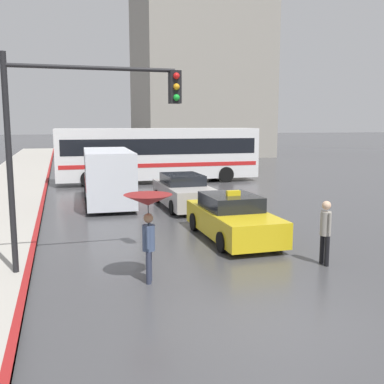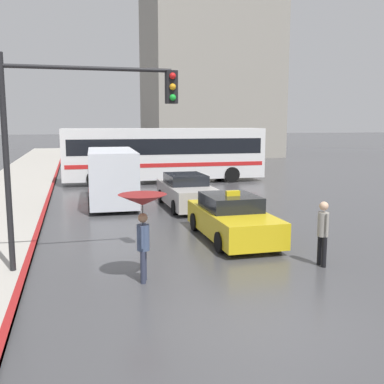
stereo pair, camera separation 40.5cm
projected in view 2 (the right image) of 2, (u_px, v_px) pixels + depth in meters
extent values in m
plane|color=#424244|center=(267.00, 327.00, 8.12)|extent=(300.00, 300.00, 0.00)
cube|color=gold|center=(232.00, 222.00, 14.22)|extent=(1.80, 4.46, 0.76)
cube|color=black|center=(230.00, 202.00, 14.34)|extent=(1.58, 2.01, 0.46)
cylinder|color=black|center=(276.00, 238.00, 13.15)|extent=(0.20, 0.60, 0.60)
cylinder|color=black|center=(220.00, 242.00, 12.72)|extent=(0.20, 0.60, 0.60)
cylinder|color=black|center=(242.00, 219.00, 15.79)|extent=(0.20, 0.60, 0.60)
cylinder|color=black|center=(195.00, 222.00, 15.36)|extent=(0.20, 0.60, 0.60)
cube|color=yellow|center=(233.00, 193.00, 14.08)|extent=(0.44, 0.16, 0.16)
cube|color=#B7B2AD|center=(187.00, 194.00, 19.59)|extent=(1.80, 4.71, 0.83)
cube|color=black|center=(185.00, 179.00, 19.72)|extent=(1.58, 2.12, 0.43)
cylinder|color=black|center=(216.00, 205.00, 18.45)|extent=(0.20, 0.60, 0.60)
cylinder|color=black|center=(175.00, 207.00, 18.02)|extent=(0.20, 0.60, 0.60)
cylinder|color=black|center=(197.00, 195.00, 21.24)|extent=(0.20, 0.60, 0.60)
cylinder|color=black|center=(161.00, 196.00, 20.81)|extent=(0.20, 0.60, 0.60)
cube|color=silver|center=(112.00, 176.00, 20.19)|extent=(2.21, 5.44, 2.30)
cube|color=black|center=(112.00, 166.00, 20.13)|extent=(2.22, 5.01, 0.59)
cube|color=red|center=(112.00, 182.00, 20.23)|extent=(2.23, 5.22, 0.14)
cylinder|color=black|center=(137.00, 203.00, 18.99)|extent=(0.23, 0.64, 0.63)
cylinder|color=black|center=(91.00, 204.00, 18.59)|extent=(0.23, 0.64, 0.63)
cylinder|color=black|center=(131.00, 191.00, 22.09)|extent=(0.23, 0.64, 0.63)
cylinder|color=black|center=(91.00, 193.00, 21.69)|extent=(0.23, 0.64, 0.63)
cube|color=silver|center=(165.00, 153.00, 27.90)|extent=(12.40, 2.72, 3.07)
cube|color=black|center=(164.00, 146.00, 27.83)|extent=(11.79, 2.73, 0.93)
cube|color=red|center=(165.00, 163.00, 27.99)|extent=(12.03, 2.74, 0.24)
cylinder|color=black|center=(95.00, 179.00, 25.93)|extent=(0.96, 0.30, 0.96)
cylinder|color=black|center=(94.00, 174.00, 28.24)|extent=(0.96, 0.30, 0.96)
cylinder|color=black|center=(232.00, 175.00, 27.89)|extent=(0.96, 0.30, 0.96)
cylinder|color=black|center=(220.00, 171.00, 30.19)|extent=(0.96, 0.30, 0.96)
cylinder|color=#2D3347|center=(143.00, 268.00, 10.25)|extent=(0.15, 0.15, 0.76)
cylinder|color=#2D3347|center=(144.00, 265.00, 10.47)|extent=(0.15, 0.15, 0.76)
cylinder|color=#3D4C6B|center=(143.00, 237.00, 10.26)|extent=(0.36, 0.36, 0.60)
sphere|color=#997051|center=(143.00, 218.00, 10.19)|extent=(0.22, 0.22, 0.22)
cylinder|color=#3D4C6B|center=(142.00, 238.00, 10.07)|extent=(0.09, 0.09, 0.51)
cylinder|color=#3D4C6B|center=(144.00, 234.00, 10.43)|extent=(0.09, 0.09, 0.51)
cone|color=maroon|center=(142.00, 200.00, 10.12)|extent=(1.11, 1.11, 0.25)
cylinder|color=black|center=(143.00, 214.00, 10.17)|extent=(0.02, 0.02, 0.68)
cube|color=white|center=(143.00, 261.00, 10.61)|extent=(0.15, 0.20, 0.28)
cylinder|color=black|center=(320.00, 250.00, 11.63)|extent=(0.12, 0.12, 0.78)
cylinder|color=black|center=(324.00, 252.00, 11.42)|extent=(0.12, 0.12, 0.78)
cylinder|color=gray|center=(323.00, 224.00, 11.42)|extent=(0.28, 0.28, 0.62)
sphere|color=#DBAD89|center=(324.00, 206.00, 11.34)|extent=(0.23, 0.23, 0.23)
cylinder|color=gray|center=(319.00, 221.00, 11.58)|extent=(0.07, 0.07, 0.53)
cylinder|color=gray|center=(327.00, 224.00, 11.24)|extent=(0.07, 0.07, 0.53)
cylinder|color=black|center=(7.00, 168.00, 10.47)|extent=(0.14, 0.14, 5.23)
cylinder|color=black|center=(90.00, 68.00, 10.62)|extent=(3.94, 0.10, 0.10)
cube|color=black|center=(171.00, 87.00, 11.17)|extent=(0.28, 0.28, 0.80)
sphere|color=red|center=(173.00, 76.00, 10.98)|extent=(0.16, 0.16, 0.16)
sphere|color=orange|center=(173.00, 87.00, 11.02)|extent=(0.16, 0.16, 0.16)
sphere|color=green|center=(173.00, 98.00, 11.06)|extent=(0.16, 0.16, 0.16)
cube|color=gray|center=(208.00, 51.00, 50.53)|extent=(13.75, 12.60, 23.38)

